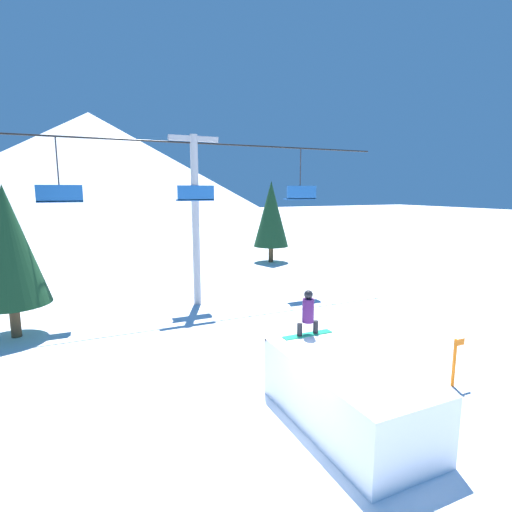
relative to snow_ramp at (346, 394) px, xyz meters
name	(u,v)px	position (x,y,z in m)	size (l,w,h in m)	color
ground_plane	(302,435)	(-1.17, 0.07, -0.81)	(220.00, 220.00, 0.00)	white
mountain_ridge	(91,165)	(-1.17, 90.23, 10.33)	(80.90, 80.90, 22.27)	silver
snow_ramp	(346,394)	(0.00, 0.00, 0.00)	(2.23, 4.53, 1.62)	white
snowboarder	(308,313)	(0.11, 1.97, 1.46)	(1.52, 0.33, 1.32)	#1E9E6B
chairlift	(195,203)	(-0.29, 11.68, 4.25)	(20.81, 0.44, 8.30)	#9E9EA3
pine_tree_near	(8,246)	(-8.08, 10.26, 2.81)	(2.79, 2.79, 5.93)	#4C3823
pine_tree_far	(271,214)	(8.41, 20.74, 3.00)	(2.75, 2.75, 6.38)	#4C3823
trail_marker	(455,361)	(4.10, 0.28, -0.03)	(0.41, 0.10, 1.44)	orange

